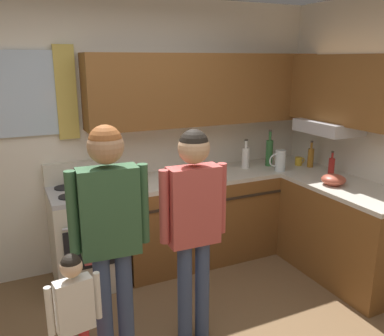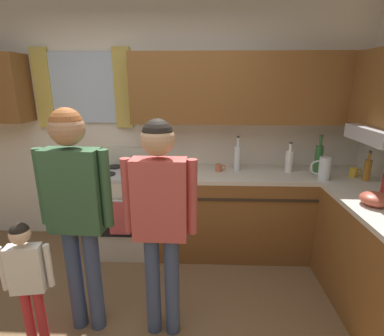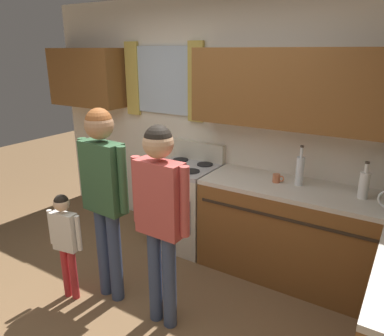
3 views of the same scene
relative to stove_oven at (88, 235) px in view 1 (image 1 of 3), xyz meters
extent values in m
cube|color=silver|center=(0.23, 0.36, 0.83)|extent=(4.60, 0.10, 2.60)
cube|color=silver|center=(-0.48, 0.29, 1.27)|extent=(0.69, 0.03, 0.73)
cube|color=gold|center=(-0.05, 0.28, 1.27)|extent=(0.18, 0.04, 0.83)
cube|color=brown|center=(1.31, 0.15, 1.27)|extent=(2.45, 0.32, 0.69)
cube|color=brown|center=(2.37, -0.60, 1.28)|extent=(0.32, 1.50, 0.64)
cube|color=#B7B7BC|center=(2.31, -0.49, 0.91)|extent=(0.40, 0.60, 0.12)
cube|color=brown|center=(1.43, 0.00, -0.04)|extent=(2.20, 0.62, 0.86)
cube|color=beige|center=(1.43, 0.00, 0.41)|extent=(2.20, 0.62, 0.04)
cube|color=brown|center=(2.22, -0.93, -0.04)|extent=(0.62, 1.23, 0.86)
cube|color=beige|center=(2.22, -0.93, 0.41)|extent=(0.62, 1.23, 0.04)
cube|color=#2D2319|center=(1.43, -0.32, 0.25)|extent=(2.08, 0.01, 0.02)
cube|color=beige|center=(0.00, 0.00, -0.04)|extent=(0.62, 0.62, 0.86)
cube|color=black|center=(0.00, -0.32, 0.01)|extent=(0.50, 0.01, 0.36)
cylinder|color=#ADADB2|center=(0.00, -0.34, 0.23)|extent=(0.50, 0.02, 0.02)
cube|color=#ADADB2|center=(0.00, 0.00, 0.41)|extent=(0.62, 0.62, 0.04)
cube|color=beige|center=(0.00, 0.27, 0.53)|extent=(0.62, 0.08, 0.20)
cylinder|color=black|center=(-0.16, -0.14, 0.44)|extent=(0.17, 0.17, 0.01)
cylinder|color=black|center=(0.16, -0.14, 0.44)|extent=(0.17, 0.17, 0.01)
cylinder|color=black|center=(-0.16, 0.13, 0.44)|extent=(0.17, 0.17, 0.01)
cylinder|color=black|center=(0.16, 0.13, 0.44)|extent=(0.17, 0.17, 0.01)
cube|color=#CC4C4C|center=(0.00, -0.35, 0.05)|extent=(0.20, 0.02, 0.34)
cylinder|color=#B27223|center=(2.37, -0.22, 0.53)|extent=(0.06, 0.06, 0.20)
cylinder|color=#B27223|center=(2.37, -0.22, 0.67)|extent=(0.02, 0.02, 0.07)
cylinder|color=#3F382D|center=(2.37, -0.22, 0.71)|extent=(0.03, 0.03, 0.02)
cylinder|color=white|center=(1.71, 0.04, 0.54)|extent=(0.08, 0.08, 0.22)
cylinder|color=white|center=(1.71, 0.04, 0.69)|extent=(0.03, 0.03, 0.08)
cylinder|color=#3F382D|center=(1.71, 0.04, 0.74)|extent=(0.03, 0.03, 0.02)
cylinder|color=#2D6633|center=(1.99, 0.01, 0.57)|extent=(0.08, 0.08, 0.28)
cylinder|color=#2D6633|center=(1.99, 0.01, 0.76)|extent=(0.03, 0.03, 0.10)
cylinder|color=#3F382D|center=(1.99, 0.01, 0.82)|extent=(0.03, 0.03, 0.02)
cylinder|color=silver|center=(1.17, 0.06, 0.56)|extent=(0.07, 0.07, 0.26)
cylinder|color=silver|center=(1.17, 0.06, 0.74)|extent=(0.03, 0.03, 0.09)
cylinder|color=#3F382D|center=(1.17, 0.06, 0.79)|extent=(0.03, 0.03, 0.02)
cylinder|color=red|center=(2.34, -0.56, 0.52)|extent=(0.06, 0.06, 0.17)
cylinder|color=red|center=(2.34, -0.56, 0.63)|extent=(0.02, 0.02, 0.06)
cylinder|color=#3F382D|center=(2.34, -0.56, 0.67)|extent=(0.03, 0.03, 0.02)
cylinder|color=gold|center=(2.30, -0.11, 0.48)|extent=(0.08, 0.08, 0.09)
torus|color=gold|center=(2.35, -0.11, 0.48)|extent=(0.06, 0.01, 0.06)
cylinder|color=#B76642|center=(0.98, 0.02, 0.47)|extent=(0.07, 0.07, 0.08)
torus|color=#B76642|center=(1.02, 0.02, 0.48)|extent=(0.06, 0.01, 0.06)
cylinder|color=silver|center=(1.97, -0.21, 0.54)|extent=(0.11, 0.11, 0.22)
torus|color=silver|center=(1.90, -0.21, 0.55)|extent=(0.14, 0.02, 0.14)
cylinder|color=#B24C38|center=(2.12, -0.82, 0.45)|extent=(0.12, 0.12, 0.03)
ellipsoid|color=#B24C38|center=(2.12, -0.82, 0.48)|extent=(0.22, 0.22, 0.10)
cylinder|color=#38476B|center=(0.03, -1.13, -0.06)|extent=(0.11, 0.11, 0.81)
cylinder|color=#38476B|center=(-0.12, -1.13, -0.06)|extent=(0.11, 0.11, 0.81)
cube|color=#335938|center=(-0.04, -1.13, 0.63)|extent=(0.38, 0.18, 0.58)
cylinder|color=#335938|center=(0.18, -1.14, 0.66)|extent=(0.07, 0.07, 0.53)
cylinder|color=#335938|center=(-0.26, -1.12, 0.66)|extent=(0.07, 0.07, 0.53)
sphere|color=#A87A56|center=(-0.04, -1.13, 1.05)|extent=(0.22, 0.22, 0.22)
sphere|color=brown|center=(-0.04, -1.13, 1.08)|extent=(0.21, 0.21, 0.21)
cylinder|color=#38476B|center=(0.60, -1.16, -0.08)|extent=(0.11, 0.11, 0.78)
cylinder|color=#38476B|center=(0.46, -1.15, -0.08)|extent=(0.11, 0.11, 0.78)
cube|color=#BF4C47|center=(0.53, -1.15, 0.59)|extent=(0.36, 0.16, 0.55)
cylinder|color=#BF4C47|center=(0.75, -1.16, 0.61)|extent=(0.07, 0.07, 0.51)
cylinder|color=#BF4C47|center=(0.32, -1.15, 0.61)|extent=(0.07, 0.07, 0.51)
sphere|color=tan|center=(0.53, -1.15, 0.99)|extent=(0.21, 0.21, 0.21)
sphere|color=black|center=(0.53, -1.15, 1.02)|extent=(0.20, 0.20, 0.20)
cube|color=white|center=(-0.33, -1.34, 0.17)|extent=(0.23, 0.12, 0.33)
cylinder|color=white|center=(-0.18, -1.31, 0.18)|extent=(0.04, 0.04, 0.31)
cylinder|color=white|center=(-0.47, -1.36, 0.18)|extent=(0.04, 0.04, 0.31)
sphere|color=beige|center=(-0.33, -1.34, 0.42)|extent=(0.13, 0.13, 0.13)
sphere|color=black|center=(-0.33, -1.34, 0.43)|extent=(0.12, 0.12, 0.12)
camera|label=1|loc=(-0.58, -3.50, 1.56)|focal=37.81mm
camera|label=2|loc=(0.81, -2.93, 1.33)|focal=27.44mm
camera|label=3|loc=(1.99, -3.05, 1.59)|focal=33.99mm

